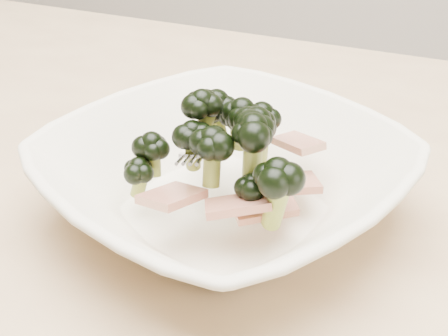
% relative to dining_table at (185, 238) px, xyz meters
% --- Properties ---
extents(dining_table, '(1.20, 0.80, 0.75)m').
position_rel_dining_table_xyz_m(dining_table, '(0.00, 0.00, 0.00)').
color(dining_table, tan).
rests_on(dining_table, ground).
extents(broccoli_dish, '(0.40, 0.40, 0.12)m').
position_rel_dining_table_xyz_m(broccoli_dish, '(0.08, -0.07, 0.14)').
color(broccoli_dish, '#F3E9CE').
rests_on(broccoli_dish, dining_table).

